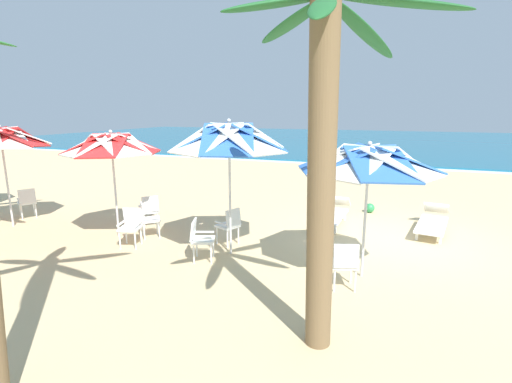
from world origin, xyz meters
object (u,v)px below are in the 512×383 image
at_px(plastic_chair_1, 200,237).
at_px(beach_umbrella_1, 229,138).
at_px(palm_tree_0, 324,154).
at_px(plastic_chair_3, 131,225).
at_px(beach_umbrella_3, 1,139).
at_px(plastic_chair_6, 27,201).
at_px(plastic_chair_4, 147,218).
at_px(sun_lounger_0, 433,221).
at_px(plastic_chair_5, 149,209).
at_px(plastic_chair_0, 344,262).
at_px(beach_ball, 370,208).
at_px(sun_lounger_1, 333,213).
at_px(beach_umbrella_2, 111,145).
at_px(plastic_chair_2, 230,224).
at_px(beach_umbrella_0, 369,160).

bearing_deg(plastic_chair_1, beach_umbrella_1, 52.05).
bearing_deg(palm_tree_0, plastic_chair_3, 154.80).
height_order(beach_umbrella_3, plastic_chair_6, beach_umbrella_3).
bearing_deg(plastic_chair_4, sun_lounger_0, 24.22).
distance_m(plastic_chair_5, sun_lounger_0, 7.34).
relative_size(plastic_chair_1, beach_umbrella_3, 0.32).
bearing_deg(beach_umbrella_3, plastic_chair_4, 8.40).
bearing_deg(plastic_chair_0, plastic_chair_4, 167.95).
bearing_deg(beach_ball, sun_lounger_1, -119.93).
xyz_separation_m(beach_umbrella_2, sun_lounger_1, (4.72, 3.02, -1.98)).
xyz_separation_m(plastic_chair_2, plastic_chair_5, (-2.55, 0.45, 0.00)).
distance_m(plastic_chair_3, beach_ball, 6.94).
xyz_separation_m(beach_umbrella_0, plastic_chair_5, (-5.57, 1.09, -1.70)).
height_order(plastic_chair_5, beach_ball, plastic_chair_5).
xyz_separation_m(beach_umbrella_3, sun_lounger_0, (10.46, 3.52, -2.06)).
height_order(plastic_chair_5, sun_lounger_0, plastic_chair_5).
distance_m(plastic_chair_0, plastic_chair_3, 4.87).
bearing_deg(plastic_chair_4, plastic_chair_5, 123.32).
relative_size(palm_tree_0, beach_ball, 15.27).
bearing_deg(beach_umbrella_2, sun_lounger_1, 32.63).
bearing_deg(plastic_chair_1, beach_umbrella_0, 7.35).
height_order(beach_umbrella_2, sun_lounger_0, beach_umbrella_2).
height_order(plastic_chair_2, plastic_chair_4, same).
distance_m(plastic_chair_5, palm_tree_0, 6.66).
bearing_deg(beach_umbrella_1, sun_lounger_1, 61.13).
distance_m(plastic_chair_0, palm_tree_0, 2.75).
bearing_deg(sun_lounger_1, palm_tree_0, -82.30).
xyz_separation_m(plastic_chair_0, plastic_chair_3, (-4.85, 0.43, 0.00)).
xyz_separation_m(sun_lounger_1, beach_ball, (0.87, 1.51, -0.14)).
height_order(plastic_chair_3, beach_ball, plastic_chair_3).
height_order(plastic_chair_6, sun_lounger_1, plastic_chair_6).
xyz_separation_m(beach_umbrella_0, beach_umbrella_1, (-2.77, 0.14, 0.29)).
distance_m(plastic_chair_1, beach_ball, 5.92).
xyz_separation_m(plastic_chair_3, plastic_chair_5, (-0.47, 1.31, 0.00)).
height_order(plastic_chair_2, sun_lounger_0, plastic_chair_2).
relative_size(plastic_chair_0, sun_lounger_1, 0.40).
bearing_deg(beach_umbrella_3, plastic_chair_3, -0.46).
distance_m(plastic_chair_6, palm_tree_0, 9.77).
bearing_deg(palm_tree_0, plastic_chair_5, 145.87).
bearing_deg(plastic_chair_6, plastic_chair_5, 8.02).
distance_m(sun_lounger_1, beach_ball, 1.75).
distance_m(plastic_chair_1, beach_umbrella_2, 3.20).
xyz_separation_m(plastic_chair_6, sun_lounger_0, (10.81, 2.78, -0.22)).
distance_m(beach_umbrella_0, palm_tree_0, 2.52).
bearing_deg(beach_umbrella_3, sun_lounger_0, 18.59).
relative_size(beach_umbrella_3, plastic_chair_6, 3.11).
relative_size(plastic_chair_2, plastic_chair_5, 1.00).
distance_m(plastic_chair_2, plastic_chair_3, 2.25).
relative_size(plastic_chair_1, palm_tree_0, 0.20).
bearing_deg(beach_umbrella_2, plastic_chair_4, 18.04).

